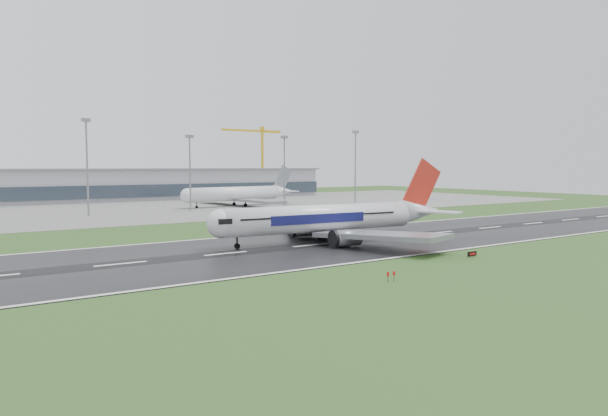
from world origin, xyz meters
TOP-DOWN VIEW (x-y plane):
  - ground at (0.00, 0.00)m, footprint 520.00×520.00m
  - runway at (0.00, 0.00)m, footprint 400.00×45.00m
  - apron at (0.00, 125.00)m, footprint 400.00×130.00m
  - terminal at (0.00, 185.00)m, footprint 240.00×36.00m
  - main_airliner at (8.72, 2.47)m, footprint 65.13×62.49m
  - parked_airliner at (41.13, 112.50)m, footprint 63.08×59.64m
  - tower_crane at (103.08, 200.00)m, footprint 41.68×4.39m
  - runway_sign at (16.45, -28.98)m, footprint 2.30×0.80m
  - floodmast_2 at (-22.55, 100.00)m, footprint 0.64×0.64m
  - floodmast_3 at (14.29, 100.00)m, footprint 0.64×0.64m
  - floodmast_4 at (56.25, 100.00)m, footprint 0.64×0.64m
  - floodmast_5 at (94.66, 100.00)m, footprint 0.64×0.64m

SIDE VIEW (x-z plane):
  - ground at x=0.00m, z-range 0.00..0.00m
  - apron at x=0.00m, z-range 0.00..0.08m
  - runway at x=0.00m, z-range 0.00..0.10m
  - runway_sign at x=16.45m, z-range 0.00..1.04m
  - terminal at x=0.00m, z-range 0.00..15.00m
  - parked_airliner at x=41.13m, z-range 0.08..16.82m
  - main_airliner at x=8.72m, z-range 0.10..17.99m
  - floodmast_3 at x=14.29m, z-range 0.00..27.41m
  - floodmast_4 at x=56.25m, z-range 0.00..28.41m
  - floodmast_2 at x=-22.55m, z-range 0.00..31.78m
  - floodmast_5 at x=94.66m, z-range 0.00..31.87m
  - tower_crane at x=103.08m, z-range 0.00..41.33m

